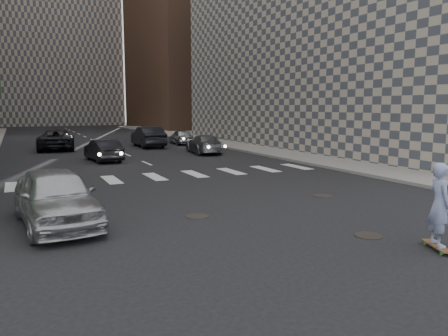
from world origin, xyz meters
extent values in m
plane|color=black|center=(0.00, 0.00, 0.00)|extent=(160.00, 160.00, 0.00)
cube|color=gray|center=(14.50, 20.00, 0.07)|extent=(13.00, 80.00, 0.15)
cube|color=#ADA08E|center=(18.50, 18.50, 11.00)|extent=(15.00, 33.00, 22.00)
cube|color=black|center=(11.20, 14.00, 2.00)|extent=(0.30, 18.00, 4.00)
cube|color=brown|center=(20.00, 55.00, 18.00)|extent=(18.00, 24.00, 36.00)
cylinder|color=black|center=(1.20, -2.50, 0.01)|extent=(0.70, 0.70, 0.02)
cylinder|color=black|center=(-2.00, 1.20, 0.01)|extent=(0.70, 0.70, 0.02)
cylinder|color=black|center=(3.30, 2.00, 0.01)|extent=(0.70, 0.70, 0.02)
cube|color=brown|center=(1.82, -4.00, 0.10)|extent=(0.63, 1.03, 0.02)
cylinder|color=green|center=(1.60, -4.30, 0.03)|extent=(0.06, 0.08, 0.07)
cylinder|color=green|center=(1.88, -3.63, 0.03)|extent=(0.06, 0.08, 0.07)
cylinder|color=green|center=(2.05, -3.70, 0.03)|extent=(0.06, 0.08, 0.07)
imported|color=#7C8AB4|center=(1.82, -4.00, 1.06)|extent=(0.70, 0.82, 1.91)
cube|color=black|center=(2.03, -4.03, 1.30)|extent=(0.23, 0.34, 0.36)
imported|color=#B0B1B7|center=(-5.86, 2.00, 0.80)|extent=(2.31, 4.83, 1.59)
imported|color=black|center=(-2.08, 16.07, 0.66)|extent=(1.79, 4.10, 1.31)
imported|color=slate|center=(5.11, 17.57, 0.65)|extent=(2.38, 4.68, 1.30)
imported|color=black|center=(-4.02, 24.76, 0.77)|extent=(3.16, 5.79, 1.54)
imported|color=#ACAFB3|center=(6.22, 25.24, 0.65)|extent=(1.89, 3.93, 1.30)
imported|color=black|center=(2.90, 24.00, 0.83)|extent=(1.80, 5.03, 1.65)
camera|label=1|loc=(-6.74, -10.62, 3.26)|focal=35.00mm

